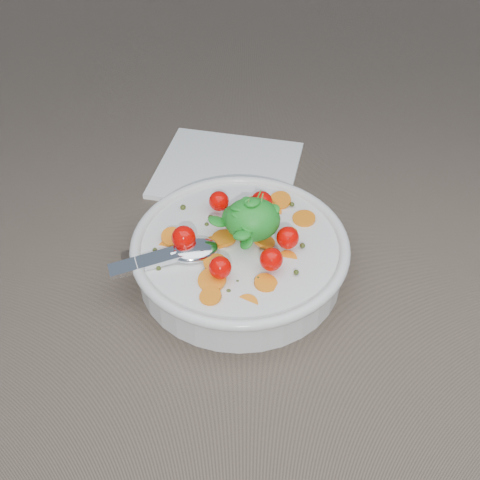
{
  "coord_description": "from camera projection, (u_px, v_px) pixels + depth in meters",
  "views": [
    {
      "loc": [
        0.0,
        -0.45,
        0.48
      ],
      "look_at": [
        0.0,
        0.01,
        0.05
      ],
      "focal_mm": 45.0,
      "sensor_mm": 36.0,
      "label": 1
    }
  ],
  "objects": [
    {
      "name": "ground",
      "position": [
        238.0,
        282.0,
        0.65
      ],
      "size": [
        6.0,
        6.0,
        0.0
      ],
      "primitive_type": "plane",
      "color": "#776655",
      "rests_on": "ground"
    },
    {
      "name": "bowl",
      "position": [
        240.0,
        254.0,
        0.65
      ],
      "size": [
        0.25,
        0.23,
        0.1
      ],
      "color": "silver",
      "rests_on": "ground"
    },
    {
      "name": "napkin",
      "position": [
        227.0,
        169.0,
        0.8
      ],
      "size": [
        0.21,
        0.19,
        0.01
      ],
      "primitive_type": "cube",
      "rotation": [
        0.0,
        0.0,
        -0.21
      ],
      "color": "white",
      "rests_on": "ground"
    }
  ]
}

